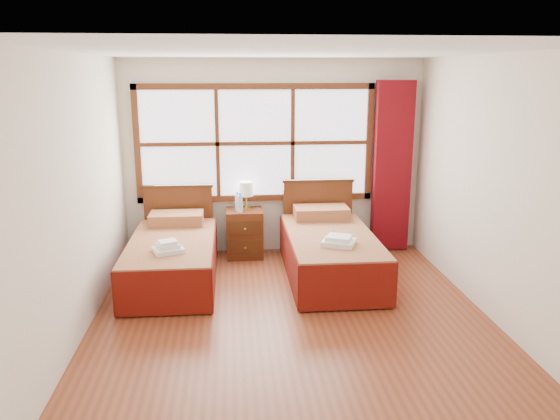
{
  "coord_description": "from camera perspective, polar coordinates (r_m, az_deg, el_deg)",
  "views": [
    {
      "loc": [
        -0.58,
        -5.03,
        2.42
      ],
      "look_at": [
        -0.06,
        0.7,
        0.96
      ],
      "focal_mm": 35.0,
      "sensor_mm": 36.0,
      "label": 1
    }
  ],
  "objects": [
    {
      "name": "nightstand",
      "position": [
        7.33,
        -3.71,
        -2.44
      ],
      "size": [
        0.48,
        0.47,
        0.64
      ],
      "color": "#552812",
      "rests_on": "floor"
    },
    {
      "name": "towels_left",
      "position": [
        6.07,
        -11.61,
        -3.85
      ],
      "size": [
        0.38,
        0.36,
        0.13
      ],
      "rotation": [
        0.0,
        0.0,
        0.38
      ],
      "color": "white",
      "rests_on": "bed_left"
    },
    {
      "name": "bottle_far",
      "position": [
        7.22,
        -4.46,
        0.85
      ],
      "size": [
        0.07,
        0.07,
        0.25
      ],
      "color": "silver",
      "rests_on": "nightstand"
    },
    {
      "name": "curtain",
      "position": [
        7.57,
        11.63,
        4.43
      ],
      "size": [
        0.5,
        0.16,
        2.3
      ],
      "primitive_type": "cube",
      "color": "maroon",
      "rests_on": "wall_back"
    },
    {
      "name": "wall_back",
      "position": [
        7.39,
        -0.66,
        5.5
      ],
      "size": [
        4.0,
        0.0,
        4.0
      ],
      "primitive_type": "plane",
      "rotation": [
        1.57,
        0.0,
        0.0
      ],
      "color": "silver",
      "rests_on": "floor"
    },
    {
      "name": "ceiling",
      "position": [
        5.07,
        1.42,
        16.24
      ],
      "size": [
        4.5,
        4.5,
        0.0
      ],
      "primitive_type": "plane",
      "rotation": [
        3.14,
        0.0,
        0.0
      ],
      "color": "white",
      "rests_on": "wall_back"
    },
    {
      "name": "window",
      "position": [
        7.31,
        -2.61,
        6.97
      ],
      "size": [
        3.16,
        0.06,
        1.56
      ],
      "color": "white",
      "rests_on": "wall_back"
    },
    {
      "name": "lamp",
      "position": [
        7.26,
        -3.56,
        2.13
      ],
      "size": [
        0.19,
        0.19,
        0.37
      ],
      "color": "gold",
      "rests_on": "nightstand"
    },
    {
      "name": "bed_right",
      "position": [
        6.68,
        5.2,
        -4.27
      ],
      "size": [
        1.04,
        2.06,
        1.01
      ],
      "color": "#3E210D",
      "rests_on": "floor"
    },
    {
      "name": "floor",
      "position": [
        5.61,
        1.26,
        -11.33
      ],
      "size": [
        4.5,
        4.5,
        0.0
      ],
      "primitive_type": "plane",
      "color": "brown",
      "rests_on": "ground"
    },
    {
      "name": "wall_right",
      "position": [
        5.76,
        21.51,
        2.01
      ],
      "size": [
        0.0,
        4.5,
        4.5
      ],
      "primitive_type": "plane",
      "rotation": [
        1.57,
        0.0,
        -1.57
      ],
      "color": "silver",
      "rests_on": "floor"
    },
    {
      "name": "bottle_near",
      "position": [
        7.11,
        -4.19,
        0.68
      ],
      "size": [
        0.07,
        0.07,
        0.26
      ],
      "color": "silver",
      "rests_on": "nightstand"
    },
    {
      "name": "towels_right",
      "position": [
        6.15,
        6.17,
        -3.23
      ],
      "size": [
        0.44,
        0.42,
        0.1
      ],
      "rotation": [
        0.0,
        0.0,
        -0.42
      ],
      "color": "white",
      "rests_on": "bed_right"
    },
    {
      "name": "bed_left",
      "position": [
        6.62,
        -11.14,
        -4.78
      ],
      "size": [
        1.0,
        2.02,
        0.97
      ],
      "color": "#3E210D",
      "rests_on": "floor"
    },
    {
      "name": "wall_left",
      "position": [
        5.34,
        -20.5,
        1.2
      ],
      "size": [
        0.0,
        4.5,
        4.5
      ],
      "primitive_type": "plane",
      "rotation": [
        1.57,
        0.0,
        1.57
      ],
      "color": "silver",
      "rests_on": "floor"
    }
  ]
}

